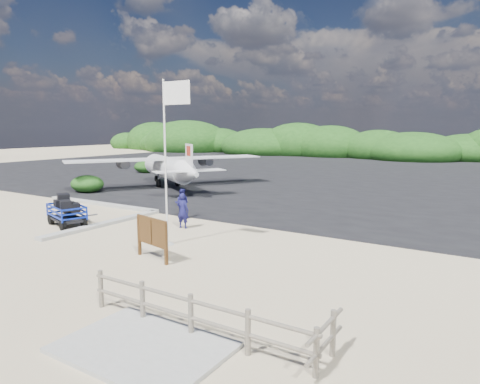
{
  "coord_description": "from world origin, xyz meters",
  "views": [
    {
      "loc": [
        11.77,
        -12.09,
        4.69
      ],
      "look_at": [
        0.83,
        5.28,
        1.56
      ],
      "focal_mm": 32.0,
      "sensor_mm": 36.0,
      "label": 1
    }
  ],
  "objects": [
    {
      "name": "ground",
      "position": [
        0.0,
        0.0,
        0.0
      ],
      "size": [
        160.0,
        160.0,
        0.0
      ],
      "primitive_type": "plane",
      "color": "beige"
    },
    {
      "name": "asphalt_apron",
      "position": [
        0.0,
        30.0,
        0.0
      ],
      "size": [
        90.0,
        50.0,
        0.04
      ],
      "primitive_type": null,
      "color": "#B2B2B2",
      "rests_on": "ground"
    },
    {
      "name": "lagoon",
      "position": [
        -9.0,
        1.5,
        0.0
      ],
      "size": [
        9.0,
        7.0,
        0.4
      ],
      "primitive_type": null,
      "color": "#B2B2B2",
      "rests_on": "ground"
    },
    {
      "name": "walkway_pad",
      "position": [
        5.5,
        -6.0,
        0.0
      ],
      "size": [
        3.5,
        2.5,
        0.1
      ],
      "primitive_type": null,
      "color": "#B2B2B2",
      "rests_on": "ground"
    },
    {
      "name": "vegetation_band",
      "position": [
        0.0,
        55.0,
        0.0
      ],
      "size": [
        124.0,
        8.0,
        4.4
      ],
      "primitive_type": null,
      "color": "#B2B2B2",
      "rests_on": "ground"
    },
    {
      "name": "fence",
      "position": [
        6.0,
        -5.0,
        0.0
      ],
      "size": [
        6.4,
        2.0,
        1.1
      ],
      "primitive_type": null,
      "color": "#B2B2B2",
      "rests_on": "ground"
    },
    {
      "name": "baggage_cart",
      "position": [
        -5.87,
        0.4,
        0.0
      ],
      "size": [
        2.75,
        2.07,
        1.22
      ],
      "primitive_type": null,
      "rotation": [
        0.0,
        0.0,
        -0.31
      ],
      "color": "#0C28BC",
      "rests_on": "ground"
    },
    {
      "name": "flagpole",
      "position": [
        0.36,
        0.52,
        0.0
      ],
      "size": [
        1.31,
        0.56,
        6.51
      ],
      "primitive_type": null,
      "rotation": [
        0.0,
        0.0,
        -0.01
      ],
      "color": "white",
      "rests_on": "ground"
    },
    {
      "name": "signboard",
      "position": [
        1.27,
        -1.28,
        0.0
      ],
      "size": [
        1.89,
        0.59,
        1.56
      ],
      "primitive_type": null,
      "rotation": [
        0.0,
        0.0,
        -0.22
      ],
      "color": "#553718",
      "rests_on": "ground"
    },
    {
      "name": "crew_a",
      "position": [
        -0.92,
        3.04,
        0.83
      ],
      "size": [
        0.66,
        0.48,
        1.66
      ],
      "primitive_type": "imported",
      "rotation": [
        0.0,
        0.0,
        3.29
      ],
      "color": "#14144D",
      "rests_on": "ground"
    },
    {
      "name": "crew_b",
      "position": [
        -2.36,
        4.71,
        0.78
      ],
      "size": [
        0.93,
        0.84,
        1.55
      ],
      "primitive_type": "imported",
      "rotation": [
        0.0,
        0.0,
        3.56
      ],
      "color": "#14144D",
      "rests_on": "ground"
    },
    {
      "name": "aircraft_small",
      "position": [
        -9.43,
        37.13,
        0.0
      ],
      "size": [
        10.46,
        10.46,
        2.71
      ],
      "primitive_type": null,
      "rotation": [
        0.0,
        0.0,
        3.73
      ],
      "color": "#B2B2B2",
      "rests_on": "ground"
    }
  ]
}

